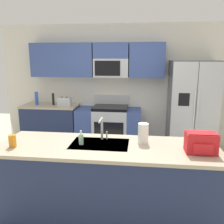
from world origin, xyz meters
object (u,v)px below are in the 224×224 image
(sink_faucet, at_px, (102,127))
(backpack, at_px, (201,142))
(range_oven, at_px, (109,127))
(pepper_mill, at_px, (53,99))
(soap_dispenser, at_px, (81,139))
(paper_towel_roll, at_px, (143,133))
(toaster, at_px, (64,101))
(refrigerator, at_px, (192,108))
(drink_cup_orange, at_px, (12,141))
(bottle_blue, at_px, (37,98))

(sink_faucet, relative_size, backpack, 0.88)
(range_oven, height_order, pepper_mill, pepper_mill)
(range_oven, xyz_separation_m, sink_faucet, (0.20, -2.11, 0.62))
(soap_dispenser, distance_m, paper_towel_roll, 0.74)
(toaster, xyz_separation_m, backpack, (2.26, -2.34, 0.03))
(refrigerator, bearing_deg, range_oven, 177.55)
(sink_faucet, bearing_deg, refrigerator, 53.99)
(range_oven, xyz_separation_m, soap_dispenser, (-0.02, -2.30, 0.53))
(pepper_mill, relative_size, drink_cup_orange, 0.97)
(range_oven, relative_size, bottle_blue, 4.88)
(drink_cup_orange, relative_size, soap_dispenser, 1.54)
(pepper_mill, bearing_deg, paper_towel_roll, -48.50)
(drink_cup_orange, bearing_deg, backpack, 2.06)
(pepper_mill, distance_m, paper_towel_roll, 2.89)
(range_oven, distance_m, refrigerator, 1.75)
(bottle_blue, height_order, sink_faucet, sink_faucet)
(toaster, bearing_deg, range_oven, 3.18)
(bottle_blue, distance_m, backpack, 3.75)
(refrigerator, distance_m, pepper_mill, 2.90)
(pepper_mill, xyz_separation_m, bottle_blue, (-0.37, -0.00, 0.01))
(sink_faucet, height_order, backpack, sink_faucet)
(toaster, distance_m, soap_dispenser, 2.43)
(refrigerator, relative_size, bottle_blue, 6.63)
(range_oven, bearing_deg, toaster, -176.82)
(refrigerator, height_order, paper_towel_roll, refrigerator)
(pepper_mill, relative_size, bottle_blue, 0.91)
(pepper_mill, bearing_deg, toaster, -10.66)
(range_oven, relative_size, soap_dispenser, 8.00)
(soap_dispenser, bearing_deg, pepper_mill, 117.41)
(refrigerator, bearing_deg, backpack, -99.05)
(soap_dispenser, bearing_deg, drink_cup_orange, -167.32)
(refrigerator, height_order, soap_dispenser, refrigerator)
(drink_cup_orange, relative_size, backpack, 0.82)
(paper_towel_roll, bearing_deg, sink_faucet, 174.03)
(drink_cup_orange, bearing_deg, paper_towel_roll, 11.68)
(refrigerator, xyz_separation_m, paper_towel_roll, (-0.98, -2.09, 0.09))
(bottle_blue, xyz_separation_m, paper_towel_roll, (2.29, -2.16, -0.02))
(range_oven, height_order, paper_towel_roll, paper_towel_roll)
(refrigerator, relative_size, sink_faucet, 6.56)
(sink_faucet, xyz_separation_m, soap_dispenser, (-0.22, -0.19, -0.10))
(refrigerator, height_order, sink_faucet, refrigerator)
(pepper_mill, bearing_deg, backpack, -43.49)
(range_oven, height_order, bottle_blue, bottle_blue)
(refrigerator, xyz_separation_m, bottle_blue, (-3.27, 0.06, 0.11))
(pepper_mill, height_order, sink_faucet, sink_faucet)
(bottle_blue, height_order, soap_dispenser, bottle_blue)
(range_oven, distance_m, toaster, 1.09)
(drink_cup_orange, bearing_deg, soap_dispenser, 12.68)
(bottle_blue, distance_m, drink_cup_orange, 2.59)
(range_oven, distance_m, paper_towel_roll, 2.35)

